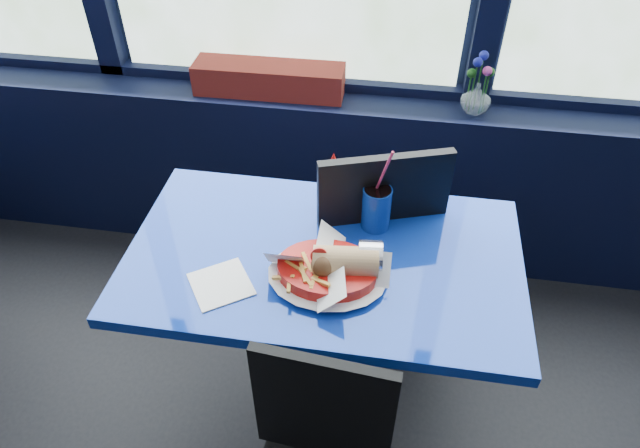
{
  "coord_description": "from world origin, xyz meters",
  "views": [
    {
      "loc": [
        0.48,
        0.78,
        1.98
      ],
      "look_at": [
        0.29,
        1.98,
        0.89
      ],
      "focal_mm": 32.0,
      "sensor_mm": 36.0,
      "label": 1
    }
  ],
  "objects": [
    {
      "name": "window_sill",
      "position": [
        0.0,
        2.87,
        0.4
      ],
      "size": [
        5.0,
        0.26,
        0.8
      ],
      "primitive_type": "cube",
      "color": "black",
      "rests_on": "ground"
    },
    {
      "name": "chair_near_back",
      "position": [
        0.5,
        2.32,
        0.57
      ],
      "size": [
        0.57,
        0.57,
        0.99
      ],
      "rotation": [
        0.0,
        0.0,
        3.47
      ],
      "color": "black",
      "rests_on": "ground"
    },
    {
      "name": "food_basket",
      "position": [
        0.33,
        1.9,
        0.79
      ],
      "size": [
        0.37,
        0.37,
        0.11
      ],
      "rotation": [
        0.0,
        0.0,
        -0.33
      ],
      "color": "#B8110C",
      "rests_on": "near_table"
    },
    {
      "name": "soda_cup",
      "position": [
        0.44,
        2.16,
        0.83
      ],
      "size": [
        0.09,
        0.09,
        0.31
      ],
      "rotation": [
        0.0,
        0.0,
        0.28
      ],
      "color": "navy",
      "rests_on": "near_table"
    },
    {
      "name": "planter_box",
      "position": [
        -0.06,
        2.86,
        0.86
      ],
      "size": [
        0.62,
        0.16,
        0.12
      ],
      "primitive_type": "cube",
      "rotation": [
        0.0,
        0.0,
        0.01
      ],
      "color": "maroon",
      "rests_on": "window_sill"
    },
    {
      "name": "flower_vase",
      "position": [
        0.77,
        2.84,
        0.88
      ],
      "size": [
        0.14,
        0.15,
        0.25
      ],
      "rotation": [
        0.0,
        0.0,
        -0.23
      ],
      "color": "silver",
      "rests_on": "window_sill"
    },
    {
      "name": "ketchup_bottle",
      "position": [
        0.29,
        2.24,
        0.84
      ],
      "size": [
        0.05,
        0.05,
        0.21
      ],
      "color": "#B8110C",
      "rests_on": "near_table"
    },
    {
      "name": "napkin",
      "position": [
        0.03,
        1.83,
        0.75
      ],
      "size": [
        0.22,
        0.22,
        0.0
      ],
      "primitive_type": "cube",
      "rotation": [
        0.0,
        0.0,
        0.6
      ],
      "color": "white",
      "rests_on": "near_table"
    },
    {
      "name": "near_table",
      "position": [
        0.3,
        2.0,
        0.57
      ],
      "size": [
        1.2,
        0.7,
        0.75
      ],
      "color": "black",
      "rests_on": "ground"
    }
  ]
}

